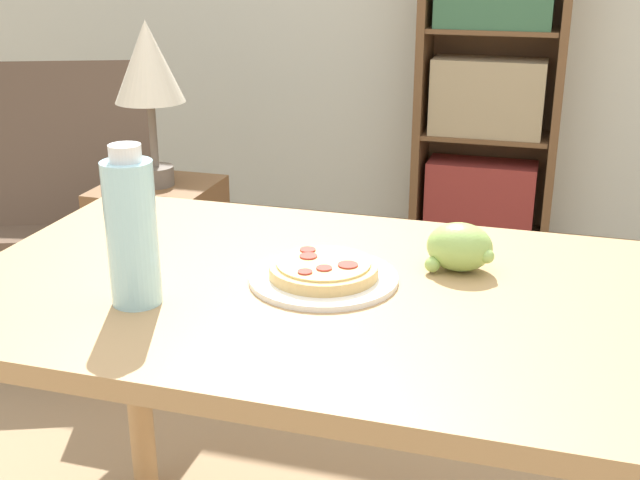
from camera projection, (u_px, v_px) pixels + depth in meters
name	position (u px, v px, depth m)	size (l,w,h in m)	color
dining_table	(335.00, 344.00, 1.37)	(1.27, 0.74, 0.75)	tan
pizza_on_plate	(324.00, 273.00, 1.35)	(0.25, 0.25, 0.04)	white
grape_bunch	(459.00, 247.00, 1.38)	(0.12, 0.09, 0.08)	#93BC5B
drink_bottle	(132.00, 231.00, 1.23)	(0.08, 0.08, 0.26)	#A3DBEA
lounge_chair_near	(58.00, 244.00, 2.83)	(0.85, 0.94, 0.88)	black
bookshelf	(489.00, 92.00, 3.51)	(0.62, 0.30, 1.41)	brown
side_table	(163.00, 271.00, 2.59)	(0.34, 0.34, 0.58)	brown
table_lamp	(148.00, 70.00, 2.36)	(0.21, 0.21, 0.50)	#665B51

